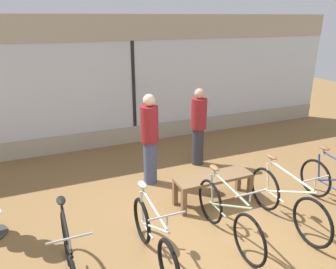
% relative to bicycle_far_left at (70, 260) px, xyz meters
% --- Properties ---
extents(ground_plane, '(24.00, 24.00, 0.00)m').
position_rel_bicycle_far_left_xyz_m(ground_plane, '(2.21, 0.25, -0.40)').
color(ground_plane, olive).
extents(shop_back_wall, '(12.00, 0.08, 3.20)m').
position_rel_bicycle_far_left_xyz_m(shop_back_wall, '(2.21, 4.45, 1.24)').
color(shop_back_wall, '#B2A893').
rests_on(shop_back_wall, ground_plane).
extents(bicycle_far_left, '(0.46, 1.72, 1.04)m').
position_rel_bicycle_far_left_xyz_m(bicycle_far_left, '(0.00, 0.00, 0.00)').
color(bicycle_far_left, black).
rests_on(bicycle_far_left, ground_plane).
extents(bicycle_left, '(0.46, 1.69, 1.02)m').
position_rel_bicycle_far_left_xyz_m(bicycle_left, '(1.08, 0.02, -0.03)').
color(bicycle_left, black).
rests_on(bicycle_left, ground_plane).
extents(bicycle_center, '(0.46, 1.76, 1.04)m').
position_rel_bicycle_far_left_xyz_m(bicycle_center, '(2.24, 0.05, -0.00)').
color(bicycle_center, black).
rests_on(bicycle_center, ground_plane).
extents(bicycle_right, '(0.46, 1.79, 1.05)m').
position_rel_bicycle_far_left_xyz_m(bicycle_right, '(3.30, 0.02, 0.01)').
color(bicycle_right, black).
rests_on(bicycle_right, ground_plane).
extents(display_bench, '(1.40, 0.44, 0.51)m').
position_rel_bicycle_far_left_xyz_m(display_bench, '(2.59, 1.04, 0.01)').
color(display_bench, brown).
rests_on(display_bench, ground_plane).
extents(customer_near_rack, '(0.38, 0.38, 1.73)m').
position_rel_bicycle_far_left_xyz_m(customer_near_rack, '(3.09, 2.59, 0.51)').
color(customer_near_rack, '#2D2D38').
rests_on(customer_near_rack, ground_plane).
extents(customer_by_window, '(0.36, 0.36, 1.81)m').
position_rel_bicycle_far_left_xyz_m(customer_by_window, '(1.81, 2.16, 0.56)').
color(customer_by_window, '#424C6B').
rests_on(customer_by_window, ground_plane).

